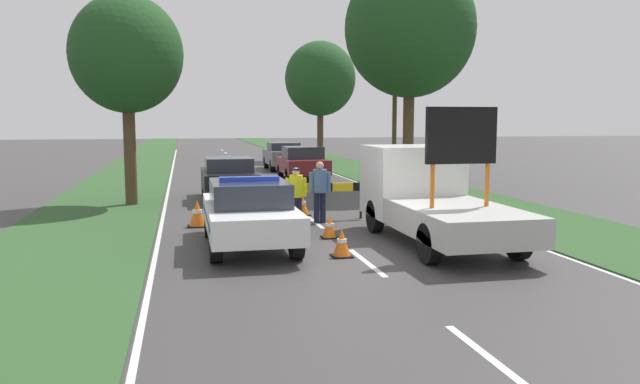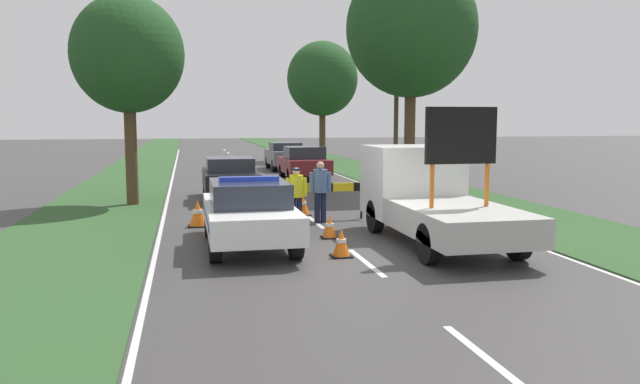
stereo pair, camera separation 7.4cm
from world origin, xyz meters
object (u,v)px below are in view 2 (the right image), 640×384
(traffic_cone_centre_front, at_px, (387,212))
(traffic_cone_near_truck, at_px, (303,204))
(roadside_tree_near_left, at_px, (128,55))
(roadside_tree_mid_left, at_px, (322,79))
(pedestrian_civilian, at_px, (320,187))
(utility_pole, at_px, (397,82))
(traffic_cone_behind_barrier, at_px, (330,227))
(road_barrier, at_px, (312,190))
(queued_car_suv_grey, at_px, (285,155))
(police_officer, at_px, (296,191))
(police_car, at_px, (249,212))
(queued_car_sedan_black, at_px, (230,178))
(traffic_cone_lane_edge, at_px, (341,243))
(roadside_tree_near_right, at_px, (411,29))
(queued_car_wagon_maroon, at_px, (304,163))
(work_truck, at_px, (429,195))
(traffic_cone_near_police, at_px, (198,213))

(traffic_cone_centre_front, xyz_separation_m, traffic_cone_near_truck, (-1.99, 1.81, 0.01))
(roadside_tree_near_left, xyz_separation_m, roadside_tree_mid_left, (10.87, 20.65, 0.67))
(pedestrian_civilian, xyz_separation_m, utility_pole, (5.61, 10.10, 3.45))
(traffic_cone_behind_barrier, bearing_deg, roadside_tree_near_left, 126.06)
(road_barrier, bearing_deg, roadside_tree_near_left, 143.44)
(queued_car_suv_grey, bearing_deg, traffic_cone_centre_front, 89.73)
(police_officer, distance_m, traffic_cone_near_truck, 1.94)
(road_barrier, height_order, utility_pole, utility_pole)
(police_car, distance_m, queued_car_sedan_black, 8.26)
(traffic_cone_lane_edge, xyz_separation_m, roadside_tree_near_right, (5.62, 11.33, 5.99))
(pedestrian_civilian, xyz_separation_m, queued_car_suv_grey, (1.84, 17.89, -0.18))
(road_barrier, xyz_separation_m, traffic_cone_centre_front, (1.89, -0.91, -0.54))
(police_car, height_order, traffic_cone_lane_edge, police_car)
(traffic_cone_behind_barrier, xyz_separation_m, queued_car_wagon_maroon, (2.10, 14.48, 0.51))
(traffic_cone_centre_front, relative_size, queued_car_wagon_maroon, 0.16)
(work_truck, distance_m, traffic_cone_near_police, 6.05)
(police_car, relative_size, roadside_tree_mid_left, 0.57)
(work_truck, height_order, utility_pole, utility_pole)
(queued_car_wagon_maroon, bearing_deg, police_officer, 78.49)
(roadside_tree_near_right, bearing_deg, work_truck, -107.69)
(traffic_cone_near_police, bearing_deg, police_officer, -10.99)
(traffic_cone_behind_barrier, bearing_deg, police_car, -162.00)
(police_car, distance_m, road_barrier, 3.91)
(traffic_cone_lane_edge, height_order, queued_car_suv_grey, queued_car_suv_grey)
(traffic_cone_behind_barrier, relative_size, roadside_tree_near_right, 0.06)
(police_officer, height_order, roadside_tree_mid_left, roadside_tree_mid_left)
(police_officer, xyz_separation_m, queued_car_wagon_maroon, (2.59, 12.69, -0.14))
(traffic_cone_near_truck, xyz_separation_m, utility_pole, (5.84, 8.71, 4.11))
(traffic_cone_behind_barrier, xyz_separation_m, queued_car_suv_grey, (2.08, 20.08, 0.53))
(traffic_cone_centre_front, height_order, utility_pole, utility_pole)
(road_barrier, relative_size, traffic_cone_near_police, 5.07)
(pedestrian_civilian, relative_size, queued_car_suv_grey, 0.40)
(traffic_cone_near_police, relative_size, queued_car_wagon_maroon, 0.18)
(traffic_cone_centre_front, height_order, queued_car_wagon_maroon, queued_car_wagon_maroon)
(traffic_cone_behind_barrier, distance_m, utility_pole, 14.23)
(road_barrier, relative_size, roadside_tree_near_left, 0.53)
(traffic_cone_near_police, xyz_separation_m, roadside_tree_mid_left, (8.86, 25.28, 5.15))
(police_car, xyz_separation_m, traffic_cone_behind_barrier, (1.97, 0.64, -0.51))
(traffic_cone_near_police, xyz_separation_m, traffic_cone_behind_barrier, (3.02, -2.28, -0.08))
(work_truck, xyz_separation_m, police_officer, (-2.71, 2.43, -0.13))
(work_truck, distance_m, traffic_cone_lane_edge, 2.91)
(traffic_cone_near_police, distance_m, roadside_tree_near_left, 6.75)
(roadside_tree_near_right, bearing_deg, police_officer, -128.05)
(work_truck, relative_size, utility_pole, 0.65)
(roadside_tree_near_left, xyz_separation_m, utility_pole, (10.88, 5.38, -0.40))
(work_truck, height_order, traffic_cone_behind_barrier, work_truck)
(police_officer, distance_m, utility_pole, 12.75)
(traffic_cone_near_police, xyz_separation_m, utility_pole, (8.87, 10.00, 4.08))
(work_truck, xyz_separation_m, queued_car_wagon_maroon, (-0.12, 15.12, -0.27))
(work_truck, height_order, queued_car_wagon_maroon, work_truck)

